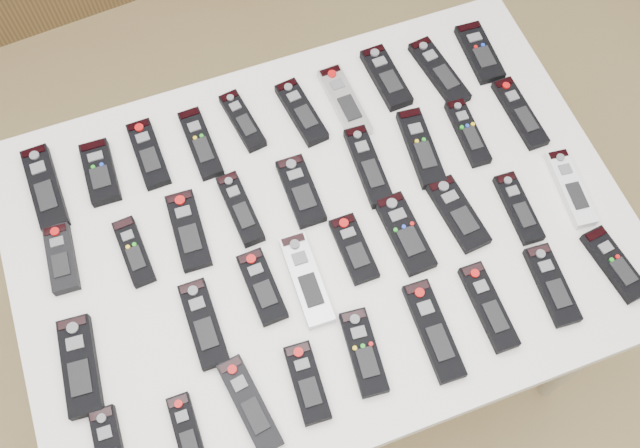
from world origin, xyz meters
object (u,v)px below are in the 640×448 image
object	(u,v)px
remote_1	(100,172)
remote_7	(386,78)
remote_11	(134,252)
remote_12	(188,230)
remote_19	(80,366)
remote_36	(614,264)
remote_6	(345,102)
remote_16	(421,148)
table	(320,240)
remote_10	(61,258)
remote_17	(468,132)
remote_3	(201,143)
remote_24	(405,233)
remote_29	(188,435)
remote_14	(301,191)
remote_2	(148,154)
remote_15	(368,166)
remote_22	(307,279)
remote_35	(552,285)
remote_20	(204,324)
remote_0	(45,188)
remote_27	(571,188)
remote_4	(243,121)
remote_33	(434,331)
remote_21	(262,287)
remote_32	(364,352)
remote_34	(488,307)
remote_13	(240,209)
remote_5	(301,112)
remote_18	(520,113)
remote_8	(439,72)
remote_26	(518,208)
remote_23	(354,249)

from	to	relation	value
remote_1	remote_7	bearing A→B (deg)	3.09
remote_11	remote_12	distance (m)	0.12
remote_19	remote_36	bearing A→B (deg)	-4.80
remote_6	remote_16	xyz separation A→B (m)	(0.11, -0.17, 0.00)
table	remote_10	bearing A→B (deg)	167.64
remote_11	remote_17	xyz separation A→B (m)	(0.75, 0.02, -0.00)
remote_3	remote_24	bearing A→B (deg)	-48.78
remote_17	remote_6	bearing A→B (deg)	146.13
remote_3	remote_29	xyz separation A→B (m)	(-0.19, -0.58, 0.00)
remote_12	remote_14	size ratio (longest dim) A/B	1.08
remote_2	remote_6	distance (m)	0.44
remote_16	remote_15	bearing A→B (deg)	-172.98
remote_3	remote_15	size ratio (longest dim) A/B	0.92
remote_22	remote_35	bearing A→B (deg)	-20.22
remote_11	remote_20	bearing A→B (deg)	-69.22
remote_11	remote_19	size ratio (longest dim) A/B	0.78
remote_0	remote_27	world-z (taller)	remote_0
remote_4	remote_33	distance (m)	0.61
remote_0	remote_21	world-z (taller)	same
remote_3	remote_32	size ratio (longest dim) A/B	1.07
remote_7	remote_21	distance (m)	0.57
remote_15	remote_34	world-z (taller)	remote_15
remote_35	remote_22	bearing A→B (deg)	162.36
remote_3	remote_6	world-z (taller)	remote_6
remote_13	remote_20	world-z (taller)	remote_13
remote_5	remote_36	distance (m)	0.72
remote_2	remote_27	world-z (taller)	same
remote_22	remote_14	bearing A→B (deg)	75.19
remote_3	remote_14	size ratio (longest dim) A/B	1.10
remote_21	remote_22	xyz separation A→B (m)	(0.09, -0.02, -0.00)
remote_1	remote_14	bearing A→B (deg)	-24.73
remote_0	remote_18	world-z (taller)	remote_0
remote_34	remote_35	xyz separation A→B (m)	(0.14, -0.00, -0.00)
remote_33	remote_22	bearing A→B (deg)	138.49
remote_5	table	bearing A→B (deg)	-108.90
remote_11	remote_12	size ratio (longest dim) A/B	0.86
remote_8	remote_2	bearing A→B (deg)	170.99
remote_22	remote_11	bearing A→B (deg)	151.48
remote_1	remote_3	xyz separation A→B (m)	(0.22, -0.00, -0.00)
remote_14	remote_27	distance (m)	0.57
table	remote_11	size ratio (longest dim) A/B	8.43
remote_33	remote_24	bearing A→B (deg)	84.00
remote_7	remote_24	bearing A→B (deg)	-109.49
remote_2	remote_18	world-z (taller)	remote_2
remote_16	remote_21	xyz separation A→B (m)	(-0.42, -0.18, 0.00)
remote_17	remote_26	distance (m)	0.20
remote_21	remote_23	xyz separation A→B (m)	(0.20, 0.01, -0.00)
remote_5	remote_13	xyz separation A→B (m)	(-0.20, -0.18, 0.00)
remote_10	remote_23	bearing A→B (deg)	-15.29
remote_17	remote_10	bearing A→B (deg)	-177.81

